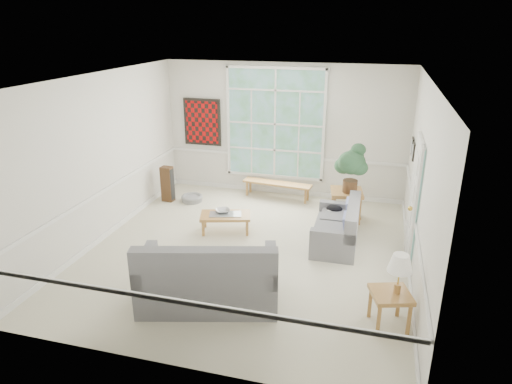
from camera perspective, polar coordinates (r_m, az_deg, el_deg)
floor at (r=8.18m, az=-1.05°, el=-7.35°), size 5.50×6.00×0.01m
ceiling at (r=7.27m, az=-1.21°, el=14.06°), size 5.50×6.00×0.02m
wall_back at (r=10.40m, az=3.52°, el=7.65°), size 5.50×0.02×3.00m
wall_front at (r=5.00m, az=-10.82°, el=-7.59°), size 5.50×0.02×3.00m
wall_left at (r=8.73m, az=-18.78°, el=4.04°), size 0.02×6.00×3.00m
wall_right at (r=7.35m, az=19.95°, el=0.85°), size 0.02×6.00×3.00m
window_back at (r=10.37m, az=2.40°, el=8.48°), size 2.30×0.08×2.40m
entry_door at (r=8.06m, az=19.01°, el=-0.74°), size 0.08×0.90×2.10m
door_sidelight at (r=7.43m, az=19.33°, el=-1.73°), size 0.08×0.26×1.90m
wall_art at (r=10.88m, az=-6.74°, el=8.67°), size 0.90×0.06×1.10m
wall_frame_near at (r=9.00m, az=19.02°, el=4.82°), size 0.04×0.26×0.32m
wall_frame_far at (r=9.39m, az=18.91°, el=5.46°), size 0.04×0.26×0.32m
loveseat_right at (r=8.37m, az=9.99°, el=-3.92°), size 0.78×1.48×0.80m
loveseat_front at (r=6.60m, az=-5.99°, el=-9.57°), size 2.14×1.47×1.05m
coffee_table at (r=8.82m, az=-3.82°, el=-3.87°), size 1.06×0.76×0.35m
pewter_bowl at (r=8.82m, az=-4.17°, el=-2.34°), size 0.46×0.46×0.08m
window_bench at (r=10.46m, az=2.65°, el=0.22°), size 1.61×0.48×0.37m
end_table at (r=9.46m, az=11.16°, el=-1.61°), size 0.71×0.71×0.62m
houseplant at (r=9.13m, az=11.82°, el=2.94°), size 0.80×0.80×1.00m
side_table at (r=6.48m, az=16.31°, el=-13.85°), size 0.62×0.62×0.51m
table_lamp at (r=6.23m, az=17.45°, el=-9.74°), size 0.41×0.41×0.55m
pet_bed at (r=10.40m, az=-8.00°, el=-0.77°), size 0.50×0.50×0.14m
floor_speaker at (r=10.41m, az=-11.01°, el=1.00°), size 0.26×0.22×0.80m
cat at (r=8.82m, az=9.76°, el=-2.02°), size 0.37×0.32×0.15m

